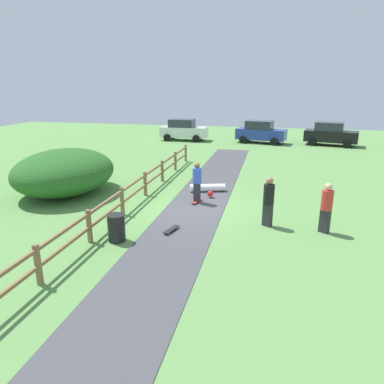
{
  "coord_description": "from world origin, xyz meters",
  "views": [
    {
      "loc": [
        2.89,
        -13.18,
        4.84
      ],
      "look_at": [
        0.1,
        -0.93,
        1.0
      ],
      "focal_mm": 32.67,
      "sensor_mm": 36.0,
      "label": 1
    }
  ],
  "objects": [
    {
      "name": "wooden_fence",
      "position": [
        -2.6,
        0.0,
        0.67
      ],
      "size": [
        0.12,
        18.12,
        1.1
      ],
      "color": "olive",
      "rests_on": "ground_plane"
    },
    {
      "name": "skateboard_loose",
      "position": [
        -0.27,
        -2.49,
        0.09
      ],
      "size": [
        0.4,
        0.82,
        0.08
      ],
      "color": "black",
      "rests_on": "asphalt_path"
    },
    {
      "name": "asphalt_path",
      "position": [
        0.0,
        0.0,
        0.01
      ],
      "size": [
        2.4,
        28.0,
        0.02
      ],
      "primitive_type": "cube",
      "color": "#47474C",
      "rests_on": "ground_plane"
    },
    {
      "name": "bystander_red",
      "position": [
        4.84,
        -1.35,
        0.97
      ],
      "size": [
        0.53,
        0.53,
        1.75
      ],
      "color": "#2D2D33",
      "rests_on": "ground_plane"
    },
    {
      "name": "bystander_black",
      "position": [
        2.93,
        -1.2,
        1.0
      ],
      "size": [
        0.52,
        0.52,
        1.8
      ],
      "color": "#2D2D33",
      "rests_on": "ground_plane"
    },
    {
      "name": "parked_car_white",
      "position": [
        -5.03,
        18.0,
        0.96
      ],
      "size": [
        4.23,
        2.07,
        1.92
      ],
      "color": "silver",
      "rests_on": "ground_plane"
    },
    {
      "name": "trash_bin",
      "position": [
        -1.8,
        -3.58,
        0.45
      ],
      "size": [
        0.56,
        0.56,
        0.9
      ],
      "primitive_type": "cylinder",
      "color": "black",
      "rests_on": "ground_plane"
    },
    {
      "name": "skater_fallen",
      "position": [
        0.1,
        2.38,
        0.2
      ],
      "size": [
        1.69,
        1.45,
        0.36
      ],
      "color": "white",
      "rests_on": "asphalt_path"
    },
    {
      "name": "ground_plane",
      "position": [
        0.0,
        0.0,
        0.0
      ],
      "size": [
        60.0,
        60.0,
        0.0
      ],
      "primitive_type": "plane",
      "color": "#60934C"
    },
    {
      "name": "parked_car_black",
      "position": [
        7.67,
        18.01,
        0.96
      ],
      "size": [
        4.47,
        2.7,
        1.92
      ],
      "color": "black",
      "rests_on": "ground_plane"
    },
    {
      "name": "skater_riding",
      "position": [
        -0.07,
        0.76,
        0.99
      ],
      "size": [
        0.45,
        0.82,
        1.75
      ],
      "color": "#B23326",
      "rests_on": "asphalt_path"
    },
    {
      "name": "parked_car_blue",
      "position": [
        1.91,
        18.0,
        0.96
      ],
      "size": [
        4.46,
        2.64,
        1.92
      ],
      "color": "#283D99",
      "rests_on": "ground_plane"
    },
    {
      "name": "bush_large",
      "position": [
        -6.35,
        0.79,
        1.03
      ],
      "size": [
        4.29,
        5.15,
        2.06
      ],
      "primitive_type": "ellipsoid",
      "color": "#286023",
      "rests_on": "ground_plane"
    }
  ]
}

